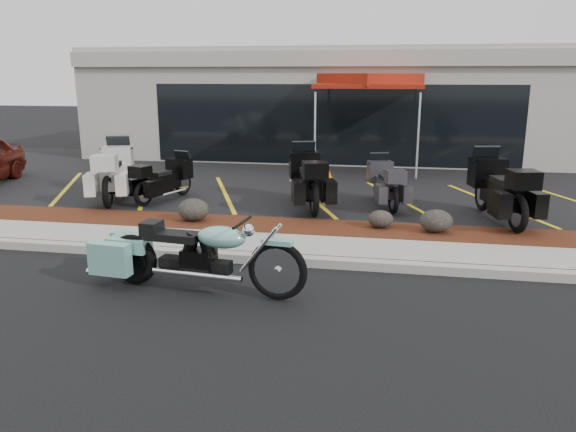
% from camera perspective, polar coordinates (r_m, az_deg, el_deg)
% --- Properties ---
extents(ground, '(90.00, 90.00, 0.00)m').
position_cam_1_polar(ground, '(8.71, -3.01, -6.69)').
color(ground, black).
rests_on(ground, ground).
extents(curb, '(24.00, 0.25, 0.15)m').
position_cam_1_polar(curb, '(9.51, -1.77, -4.37)').
color(curb, gray).
rests_on(curb, ground).
extents(sidewalk, '(24.00, 1.20, 0.15)m').
position_cam_1_polar(sidewalk, '(10.16, -0.94, -3.14)').
color(sidewalk, gray).
rests_on(sidewalk, ground).
extents(mulch_bed, '(24.00, 1.20, 0.16)m').
position_cam_1_polar(mulch_bed, '(11.29, 0.25, -1.33)').
color(mulch_bed, '#3D1B0D').
rests_on(mulch_bed, ground).
extents(upper_lot, '(26.00, 9.60, 0.15)m').
position_cam_1_polar(upper_lot, '(16.50, 3.55, 3.59)').
color(upper_lot, black).
rests_on(upper_lot, ground).
extents(dealership_building, '(18.00, 8.16, 4.00)m').
position_cam_1_polar(dealership_building, '(22.49, 5.59, 11.33)').
color(dealership_building, '#A19B92').
rests_on(dealership_building, ground).
extents(boulder_left, '(0.66, 0.55, 0.46)m').
position_cam_1_polar(boulder_left, '(11.73, -9.60, 0.64)').
color(boulder_left, black).
rests_on(boulder_left, mulch_bed).
extents(boulder_mid, '(0.49, 0.41, 0.35)m').
position_cam_1_polar(boulder_mid, '(11.20, 9.39, -0.31)').
color(boulder_mid, black).
rests_on(boulder_mid, mulch_bed).
extents(boulder_right, '(0.62, 0.52, 0.44)m').
position_cam_1_polar(boulder_right, '(11.09, 14.81, -0.49)').
color(boulder_right, black).
rests_on(boulder_right, mulch_bed).
extents(hero_cruiser, '(3.32, 1.18, 1.14)m').
position_cam_1_polar(hero_cruiser, '(7.82, -1.07, -4.68)').
color(hero_cruiser, '#73B4A9').
rests_on(hero_cruiser, ground).
extents(touring_white, '(1.66, 2.67, 1.45)m').
position_cam_1_polar(touring_white, '(14.98, -16.74, 5.05)').
color(touring_white, silver).
rests_on(touring_white, upper_lot).
extents(touring_black_front, '(1.32, 2.08, 1.13)m').
position_cam_1_polar(touring_black_front, '(14.27, -10.67, 4.32)').
color(touring_black_front, black).
rests_on(touring_black_front, upper_lot).
extents(touring_black_mid, '(1.58, 2.60, 1.42)m').
position_cam_1_polar(touring_black_mid, '(13.55, 1.58, 4.66)').
color(touring_black_mid, black).
rests_on(touring_black_mid, upper_lot).
extents(touring_grey, '(1.24, 2.11, 1.15)m').
position_cam_1_polar(touring_grey, '(13.70, 9.18, 4.02)').
color(touring_grey, '#343339').
rests_on(touring_grey, upper_lot).
extents(touring_black_rear, '(1.46, 2.64, 1.45)m').
position_cam_1_polar(touring_black_rear, '(13.10, 19.31, 3.61)').
color(touring_black_rear, black).
rests_on(touring_black_rear, upper_lot).
extents(traffic_cone, '(0.43, 0.43, 0.40)m').
position_cam_1_polar(traffic_cone, '(16.31, 4.01, 4.45)').
color(traffic_cone, '#CC6006').
rests_on(traffic_cone, upper_lot).
extents(popup_canopy, '(3.88, 3.88, 2.99)m').
position_cam_1_polar(popup_canopy, '(18.09, 8.29, 13.29)').
color(popup_canopy, silver).
rests_on(popup_canopy, upper_lot).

